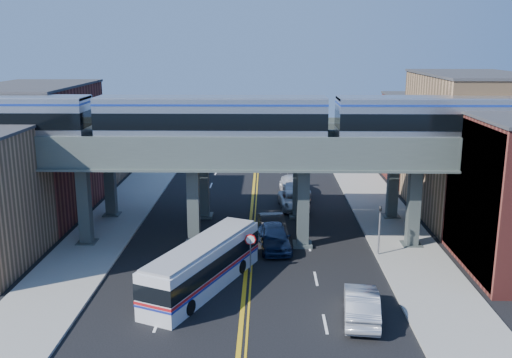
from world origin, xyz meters
TOP-DOWN VIEW (x-y plane):
  - ground at (0.00, 0.00)m, footprint 120.00×120.00m
  - sidewalk_west at (-11.50, 10.00)m, footprint 5.00×70.00m
  - sidewalk_east at (11.50, 10.00)m, footprint 5.00×70.00m
  - building_west_b at (-18.50, 16.00)m, footprint 8.00×14.00m
  - building_west_c at (-18.50, 29.00)m, footprint 8.00×10.00m
  - building_east_b at (18.50, 16.00)m, footprint 8.00×14.00m
  - building_east_c at (18.50, 29.00)m, footprint 8.00×10.00m
  - mural_panel at (14.55, 4.00)m, footprint 0.10×9.50m
  - elevated_viaduct_near at (0.00, 8.00)m, footprint 52.00×3.60m
  - elevated_viaduct_far at (0.00, 15.00)m, footprint 52.00×3.60m
  - transit_train at (-2.55, 8.00)m, footprint 49.72×3.12m
  - stop_sign at (0.30, 3.00)m, footprint 0.76×0.09m
  - traffic_signal at (9.20, 6.00)m, footprint 0.15×0.18m
  - transit_bus at (-2.50, 0.52)m, footprint 6.53×10.84m
  - car_lane_a at (1.92, 7.43)m, footprint 2.71×5.58m
  - car_lane_b at (1.80, 9.75)m, footprint 2.42×5.40m
  - car_lane_c at (3.78, 17.82)m, footprint 2.92×5.46m
  - car_lane_d at (4.07, 22.27)m, footprint 3.15×6.44m
  - car_parked_curb at (6.50, -3.36)m, footprint 2.41×5.36m

SIDE VIEW (x-z plane):
  - ground at x=0.00m, z-range 0.00..0.00m
  - sidewalk_west at x=-11.50m, z-range 0.00..0.16m
  - sidewalk_east at x=11.50m, z-range 0.00..0.16m
  - car_lane_c at x=3.78m, z-range 0.00..1.46m
  - car_parked_curb at x=6.50m, z-range 0.00..1.71m
  - car_lane_b at x=1.80m, z-range 0.00..1.72m
  - car_lane_d at x=4.07m, z-range 0.00..1.80m
  - car_lane_a at x=1.92m, z-range 0.00..1.83m
  - transit_bus at x=-2.50m, z-range 0.04..2.82m
  - stop_sign at x=0.30m, z-range 0.44..3.07m
  - traffic_signal at x=9.20m, z-range 0.25..4.35m
  - building_west_c at x=-18.50m, z-range 0.00..8.00m
  - building_east_c at x=18.50m, z-range 0.00..9.00m
  - mural_panel at x=14.55m, z-range 0.00..9.50m
  - building_west_b at x=-18.50m, z-range 0.00..11.00m
  - building_east_b at x=18.50m, z-range 0.00..12.00m
  - elevated_viaduct_near at x=0.00m, z-range 2.77..10.17m
  - elevated_viaduct_far at x=0.00m, z-range 2.77..10.17m
  - transit_train at x=-2.55m, z-range 7.55..11.19m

